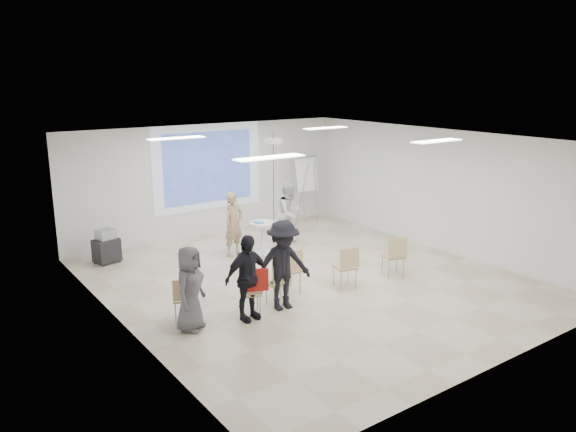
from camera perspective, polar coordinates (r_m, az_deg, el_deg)
floor at (r=12.05m, az=2.23°, el=-6.76°), size 8.00×9.00×0.10m
ceiling at (r=11.33m, az=2.38°, el=8.06°), size 8.00×9.00×0.10m
wall_back at (r=15.36m, az=-8.17°, el=3.67°), size 8.00×0.10×3.00m
wall_left at (r=9.73m, az=-16.94°, el=-2.87°), size 0.10×9.00×3.00m
wall_right at (r=14.38m, az=15.18°, el=2.62°), size 0.10×9.00×3.00m
projection_halo at (r=15.24m, az=-8.10°, el=4.93°), size 3.20×0.01×2.30m
projection_image at (r=15.23m, az=-8.08°, el=4.93°), size 2.60×0.01×1.90m
pedestal_table at (r=13.60m, az=-2.51°, el=-2.06°), size 0.82×0.82×0.83m
player_left at (r=13.46m, az=-5.54°, el=-0.41°), size 0.74×0.59×1.76m
player_right at (r=14.36m, az=0.17°, el=0.61°), size 1.00×0.88×1.78m
controller_left at (r=13.70m, az=-5.44°, el=1.05°), size 0.06×0.12×0.04m
controller_right at (r=14.39m, az=-0.99°, el=1.91°), size 0.07×0.12×0.04m
chair_far_left at (r=10.10m, az=-10.55°, el=-7.99°), size 0.51×0.53×0.82m
chair_left_mid at (r=10.20m, az=-3.78°, el=-7.57°), size 0.50×0.52×0.81m
chair_left_inner at (r=10.62m, az=-0.89°, el=-6.55°), size 0.43×0.46×0.84m
chair_center at (r=11.16m, az=0.23°, el=-5.26°), size 0.46×0.49×0.91m
chair_right_inner at (r=11.46m, az=5.99°, el=-4.89°), size 0.51×0.54×0.89m
chair_right_far at (r=12.26m, az=10.81°, el=-3.73°), size 0.56×0.58×0.91m
red_jacket at (r=10.00m, az=-3.20°, el=-6.51°), size 0.42×0.24×0.40m
laptop at (r=10.71m, az=-1.14°, el=-6.63°), size 0.33×0.25×0.02m
audience_left at (r=9.91m, az=-4.17°, el=-5.66°), size 1.09×0.71×1.79m
audience_mid at (r=10.31m, az=-0.51°, el=-4.44°), size 1.31×0.82×1.92m
audience_outer at (r=9.67m, az=-9.96°, el=-6.77°), size 0.97×0.92×1.66m
flipchart_easel at (r=16.22m, az=1.89°, el=4.30°), size 0.87×0.66×2.01m
av_cart at (r=13.68m, az=-17.97°, el=-3.05°), size 0.62×0.54×0.80m
ceiling_projector at (r=12.62m, az=-1.47°, el=7.04°), size 0.30×0.25×3.00m
fluor_panel_nw at (r=12.01m, az=-11.26°, el=7.77°), size 1.20×0.30×0.02m
fluor_panel_ne at (r=14.13m, az=3.82°, el=8.91°), size 1.20×0.30×0.02m
fluor_panel_sw at (r=8.96m, az=-1.87°, el=5.96°), size 1.20×0.30×0.02m
fluor_panel_se at (r=11.65m, az=14.87°, el=7.38°), size 1.20×0.30×0.02m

